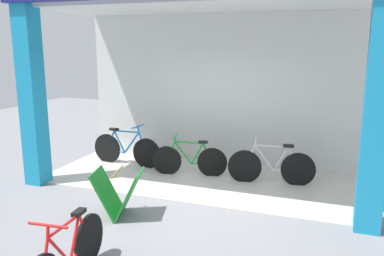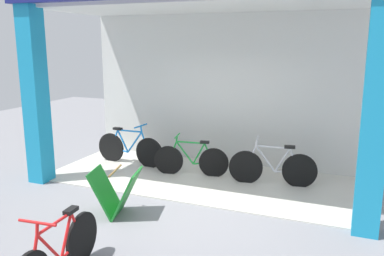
{
  "view_description": "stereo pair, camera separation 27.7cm",
  "coord_description": "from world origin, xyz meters",
  "px_view_note": "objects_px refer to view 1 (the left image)",
  "views": [
    {
      "loc": [
        2.34,
        -5.86,
        2.63
      ],
      "look_at": [
        0.0,
        0.63,
        1.15
      ],
      "focal_mm": 37.65,
      "sensor_mm": 36.0,
      "label": 1
    },
    {
      "loc": [
        2.6,
        -5.77,
        2.63
      ],
      "look_at": [
        0.0,
        0.63,
        1.15
      ],
      "focal_mm": 37.65,
      "sensor_mm": 36.0,
      "label": 2
    }
  ],
  "objects_px": {
    "bicycle_inside_1": "(271,166)",
    "bicycle_inside_2": "(190,160)",
    "bicycle_inside_0": "(126,149)",
    "sandwich_board_sign": "(118,193)"
  },
  "relations": [
    {
      "from": "bicycle_inside_0",
      "to": "bicycle_inside_1",
      "type": "distance_m",
      "value": 3.14
    },
    {
      "from": "bicycle_inside_1",
      "to": "bicycle_inside_2",
      "type": "height_order",
      "value": "bicycle_inside_1"
    },
    {
      "from": "bicycle_inside_0",
      "to": "sandwich_board_sign",
      "type": "distance_m",
      "value": 2.61
    },
    {
      "from": "bicycle_inside_1",
      "to": "sandwich_board_sign",
      "type": "bearing_deg",
      "value": -131.91
    },
    {
      "from": "bicycle_inside_1",
      "to": "bicycle_inside_0",
      "type": "bearing_deg",
      "value": 177.59
    },
    {
      "from": "bicycle_inside_1",
      "to": "bicycle_inside_2",
      "type": "xyz_separation_m",
      "value": [
        -1.61,
        -0.06,
        -0.02
      ]
    },
    {
      "from": "bicycle_inside_0",
      "to": "bicycle_inside_2",
      "type": "distance_m",
      "value": 1.54
    },
    {
      "from": "bicycle_inside_1",
      "to": "sandwich_board_sign",
      "type": "relative_size",
      "value": 1.9
    },
    {
      "from": "bicycle_inside_1",
      "to": "bicycle_inside_2",
      "type": "bearing_deg",
      "value": -177.85
    },
    {
      "from": "bicycle_inside_0",
      "to": "bicycle_inside_2",
      "type": "height_order",
      "value": "bicycle_inside_0"
    }
  ]
}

